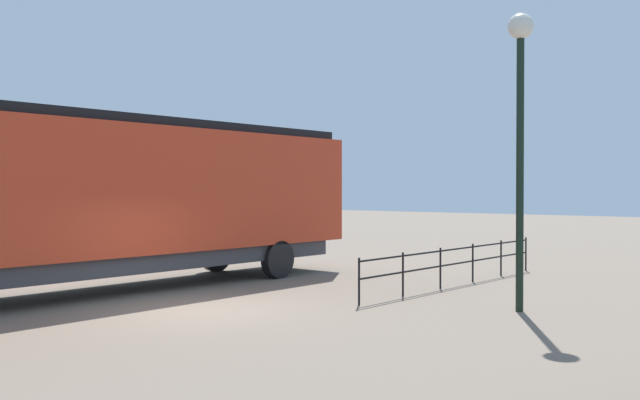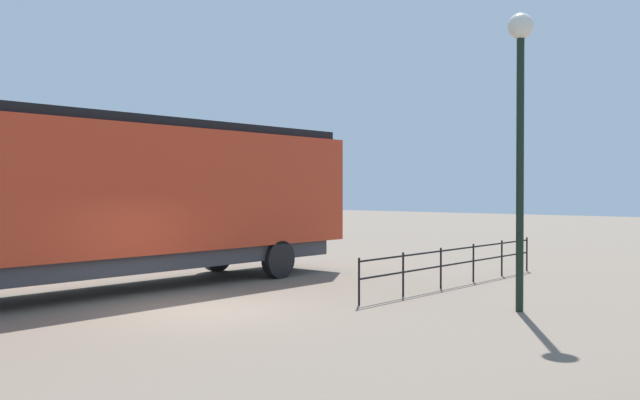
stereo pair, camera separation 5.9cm
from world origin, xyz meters
TOP-DOWN VIEW (x-y plane):
  - ground_plane at (0.00, 0.00)m, footprint 120.00×120.00m
  - locomotive at (-3.85, 0.57)m, footprint 3.00×15.70m
  - lamp_post at (5.30, 4.25)m, footprint 0.54×0.54m
  - platform_fence at (2.23, 7.09)m, footprint 0.05×8.88m

SIDE VIEW (x-z plane):
  - ground_plane at x=0.00m, z-range 0.00..0.00m
  - platform_fence at x=2.23m, z-range 0.16..1.23m
  - locomotive at x=-3.85m, z-range 0.25..4.66m
  - lamp_post at x=5.30m, z-range 1.39..7.69m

